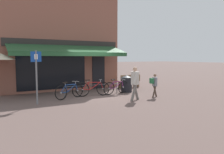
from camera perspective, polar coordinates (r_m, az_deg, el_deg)
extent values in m
plane|color=brown|center=(11.82, -3.64, -4.78)|extent=(160.00, 160.00, 0.00)
cube|color=#8E5647|center=(15.03, -13.84, 8.59)|extent=(7.34, 3.00, 5.96)
cube|color=black|center=(13.35, -15.21, 1.49)|extent=(4.04, 0.04, 2.16)
cube|color=black|center=(14.42, -3.55, 1.20)|extent=(0.90, 0.04, 2.10)
cube|color=#282623|center=(13.58, -12.03, 8.48)|extent=(6.98, 0.06, 0.44)
cube|color=#23512D|center=(12.77, -10.84, 7.27)|extent=(6.61, 1.72, 0.50)
cube|color=#23512D|center=(11.96, -9.46, 5.89)|extent=(6.61, 0.03, 0.20)
cylinder|color=#47494F|center=(11.76, -5.17, -2.14)|extent=(3.19, 0.04, 0.04)
cylinder|color=#47494F|center=(11.25, -12.34, -3.98)|extent=(0.04, 0.04, 0.55)
cylinder|color=#47494F|center=(12.52, 1.29, -2.95)|extent=(0.04, 0.04, 0.55)
torus|color=black|center=(11.34, -8.97, -3.47)|extent=(0.69, 0.30, 0.70)
cylinder|color=#9E9EA3|center=(11.34, -8.97, -3.47)|extent=(0.09, 0.08, 0.07)
torus|color=black|center=(10.71, -13.18, -4.04)|extent=(0.69, 0.30, 0.70)
cylinder|color=#9E9EA3|center=(10.71, -13.18, -4.04)|extent=(0.09, 0.08, 0.07)
cylinder|color=#1E4793|center=(11.08, -10.55, -2.88)|extent=(0.55, 0.24, 0.37)
cylinder|color=#1E4793|center=(11.04, -10.74, -1.96)|extent=(0.61, 0.24, 0.05)
cylinder|color=#1E4793|center=(10.88, -11.85, -3.00)|extent=(0.12, 0.05, 0.37)
cylinder|color=#1E4793|center=(10.82, -12.41, -3.98)|extent=(0.35, 0.15, 0.05)
cylinder|color=#1E4793|center=(10.78, -12.61, -3.05)|extent=(0.30, 0.15, 0.37)
cylinder|color=#1E4793|center=(11.29, -9.22, -2.67)|extent=(0.15, 0.06, 0.34)
cylinder|color=#9E9EA3|center=(10.83, -12.13, -1.81)|extent=(0.06, 0.03, 0.11)
cube|color=black|center=(10.82, -12.21, -1.45)|extent=(0.26, 0.18, 0.05)
cylinder|color=#9E9EA3|center=(11.23, -9.49, -1.51)|extent=(0.04, 0.04, 0.14)
cylinder|color=#9E9EA3|center=(11.22, -9.51, -1.15)|extent=(0.19, 0.50, 0.05)
torus|color=black|center=(11.77, -2.35, -3.03)|extent=(0.75, 0.27, 0.73)
cylinder|color=#9E9EA3|center=(11.77, -2.35, -3.03)|extent=(0.08, 0.08, 0.08)
torus|color=black|center=(11.49, -7.70, -3.27)|extent=(0.75, 0.27, 0.73)
cylinder|color=#9E9EA3|center=(11.49, -7.70, -3.27)|extent=(0.08, 0.08, 0.08)
cylinder|color=#B21E1E|center=(11.65, -4.39, -2.32)|extent=(0.62, 0.10, 0.39)
cylinder|color=#B21E1E|center=(11.64, -4.62, -1.40)|extent=(0.68, 0.16, 0.05)
cylinder|color=#B21E1E|center=(11.56, -6.03, -2.35)|extent=(0.12, 0.11, 0.39)
cylinder|color=#B21E1E|center=(11.53, -6.75, -3.27)|extent=(0.39, 0.11, 0.05)
cylinder|color=#B21E1E|center=(11.52, -6.98, -2.34)|extent=(0.34, 0.05, 0.38)
cylinder|color=#B21E1E|center=(11.74, -2.67, -2.21)|extent=(0.16, 0.11, 0.35)
cylinder|color=#9E9EA3|center=(11.55, -6.35, -1.17)|extent=(0.06, 0.05, 0.11)
cube|color=black|center=(11.55, -6.44, -0.82)|extent=(0.26, 0.15, 0.06)
cylinder|color=#9E9EA3|center=(11.73, -3.01, -1.04)|extent=(0.03, 0.05, 0.14)
cylinder|color=#9E9EA3|center=(11.73, -3.02, -0.69)|extent=(0.12, 0.51, 0.09)
torus|color=black|center=(12.45, 2.94, -2.63)|extent=(0.72, 0.20, 0.71)
cylinder|color=#9E9EA3|center=(12.45, 2.94, -2.63)|extent=(0.08, 0.07, 0.08)
torus|color=black|center=(11.87, -0.78, -3.01)|extent=(0.72, 0.20, 0.71)
cylinder|color=#9E9EA3|center=(11.87, -0.78, -3.01)|extent=(0.08, 0.07, 0.08)
cylinder|color=#892D7A|center=(12.19, 1.62, -2.05)|extent=(0.55, 0.05, 0.38)
cylinder|color=#892D7A|center=(12.13, 1.55, -1.22)|extent=(0.61, 0.10, 0.05)
cylinder|color=#892D7A|center=(12.01, 0.48, -2.12)|extent=(0.12, 0.10, 0.37)
cylinder|color=#892D7A|center=(11.97, -0.11, -2.98)|extent=(0.35, 0.07, 0.05)
cylinder|color=#892D7A|center=(11.91, -0.19, -2.14)|extent=(0.30, 0.05, 0.37)
cylinder|color=#892D7A|center=(12.38, 2.80, -1.90)|extent=(0.15, 0.09, 0.34)
cylinder|color=#9E9EA3|center=(11.93, 0.35, -1.04)|extent=(0.06, 0.05, 0.11)
cube|color=black|center=(11.91, 0.32, -0.72)|extent=(0.25, 0.13, 0.06)
cylinder|color=#9E9EA3|center=(12.30, 2.69, -0.85)|extent=(0.03, 0.04, 0.14)
cylinder|color=#9E9EA3|center=(12.29, 2.72, -0.53)|extent=(0.08, 0.52, 0.09)
cylinder|color=slate|center=(10.56, 6.26, -3.90)|extent=(0.36, 0.17, 0.79)
cylinder|color=slate|center=(10.28, 5.71, -4.15)|extent=(0.36, 0.17, 0.79)
cylinder|color=beige|center=(10.33, 6.02, -0.29)|extent=(0.44, 0.44, 0.60)
sphere|color=tan|center=(10.30, 6.05, 2.10)|extent=(0.20, 0.20, 0.20)
cylinder|color=beige|center=(10.10, 6.15, -0.42)|extent=(0.29, 0.15, 0.54)
cylinder|color=beige|center=(10.56, 5.73, 0.58)|extent=(0.25, 0.19, 0.28)
cylinder|color=tan|center=(10.55, 5.90, 1.01)|extent=(0.20, 0.21, 0.41)
cube|color=black|center=(10.49, 5.90, 2.05)|extent=(0.03, 0.07, 0.14)
cylinder|color=#47382D|center=(11.52, 11.21, -3.69)|extent=(0.25, 0.10, 0.59)
cylinder|color=#47382D|center=(11.32, 10.96, -3.85)|extent=(0.25, 0.10, 0.59)
cylinder|color=gray|center=(11.35, 11.13, -1.21)|extent=(0.27, 0.27, 0.45)
sphere|color=brown|center=(11.32, 11.16, 0.43)|extent=(0.15, 0.15, 0.15)
cylinder|color=gray|center=(11.20, 11.31, -1.30)|extent=(0.21, 0.11, 0.40)
cylinder|color=gray|center=(11.51, 10.96, -1.12)|extent=(0.21, 0.11, 0.40)
cube|color=#23663D|center=(11.23, 10.34, -0.98)|extent=(0.15, 0.22, 0.27)
cylinder|color=black|center=(12.89, 3.81, -2.02)|extent=(0.63, 0.63, 0.87)
cone|color=#33353A|center=(12.84, 3.82, 0.19)|extent=(0.65, 0.65, 0.13)
cylinder|color=slate|center=(9.91, -19.11, -0.12)|extent=(0.07, 0.07, 2.34)
cube|color=#14429E|center=(9.87, -19.25, 5.04)|extent=(0.44, 0.02, 0.44)
cube|color=white|center=(9.85, -19.23, 5.04)|extent=(0.14, 0.01, 0.22)
cube|color=brown|center=(14.93, 4.44, -0.99)|extent=(1.61, 0.49, 0.06)
cube|color=brown|center=(14.76, 4.88, -0.20)|extent=(1.60, 0.10, 0.40)
cube|color=brown|center=(14.55, 2.13, -2.03)|extent=(0.09, 0.35, 0.45)
cube|color=brown|center=(15.39, 6.60, -1.67)|extent=(0.09, 0.35, 0.45)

